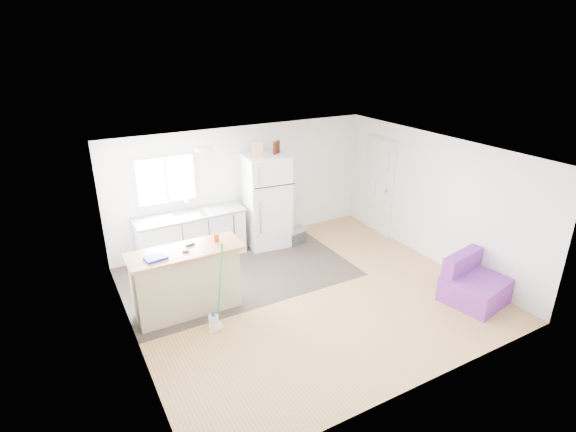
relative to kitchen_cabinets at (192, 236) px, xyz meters
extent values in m
cube|color=#AF7849|center=(1.25, -2.18, -0.47)|extent=(5.50, 5.00, 0.01)
cube|color=white|center=(1.25, -2.18, 1.93)|extent=(5.50, 5.00, 0.01)
cube|color=white|center=(1.25, 0.32, 0.73)|extent=(5.50, 0.01, 2.40)
cube|color=white|center=(1.25, -4.68, 0.73)|extent=(5.50, 0.01, 2.40)
cube|color=white|center=(-1.50, -2.18, 0.73)|extent=(0.01, 5.00, 2.40)
cube|color=white|center=(4.00, -2.18, 0.73)|extent=(0.01, 5.00, 2.40)
cube|color=#382E2A|center=(0.52, -0.93, -0.47)|extent=(4.05, 2.50, 0.00)
cube|color=white|center=(-0.30, 0.31, 1.08)|extent=(1.18, 0.04, 0.98)
cube|color=white|center=(-0.30, 0.29, 1.08)|extent=(1.05, 0.01, 0.85)
cube|color=white|center=(-0.30, 0.29, 1.08)|extent=(0.03, 0.02, 0.85)
cube|color=white|center=(3.97, -0.63, 0.55)|extent=(0.05, 0.82, 2.03)
cube|color=white|center=(3.98, -0.63, 0.55)|extent=(0.03, 0.92, 2.10)
sphere|color=gold|center=(3.92, -0.95, 0.53)|extent=(0.07, 0.07, 0.07)
cylinder|color=white|center=(0.05, -0.98, 1.89)|extent=(0.30, 0.30, 0.07)
cube|color=white|center=(0.00, 0.00, -0.03)|extent=(2.02, 0.65, 0.88)
cube|color=gray|center=(0.00, 0.00, 0.43)|extent=(2.08, 0.69, 0.04)
cube|color=silver|center=(0.00, -0.03, 0.43)|extent=(0.56, 0.43, 0.06)
cube|color=tan|center=(-0.63, -1.70, 0.03)|extent=(1.56, 0.56, 1.01)
cube|color=tan|center=(-0.60, -1.70, 0.56)|extent=(1.71, 0.66, 0.05)
cube|color=white|center=(1.56, -0.09, 0.47)|extent=(0.91, 0.86, 1.88)
cube|color=black|center=(1.56, -0.48, 0.89)|extent=(0.83, 0.09, 0.02)
cube|color=silver|center=(1.23, -0.49, 1.13)|extent=(0.03, 0.02, 0.34)
cube|color=silver|center=(1.23, -0.49, 0.30)|extent=(0.03, 0.02, 0.66)
cube|color=#313134|center=(2.07, -0.37, -0.34)|extent=(0.45, 0.35, 0.27)
cube|color=gray|center=(2.07, -0.37, -0.18)|extent=(0.47, 0.37, 0.05)
cube|color=purple|center=(3.50, -3.70, -0.26)|extent=(1.04, 0.99, 0.42)
cube|color=purple|center=(3.50, -3.38, 0.11)|extent=(0.92, 0.37, 0.32)
cube|color=silver|center=(-0.47, -2.40, -0.34)|extent=(0.17, 0.14, 0.26)
cylinder|color=#1937B5|center=(-0.47, -2.40, -0.19)|extent=(0.06, 0.06, 0.05)
cylinder|color=green|center=(-0.29, -2.28, 0.25)|extent=(0.03, 0.37, 1.35)
sphere|color=beige|center=(-0.42, -2.41, -0.40)|extent=(0.16, 0.16, 0.16)
cylinder|color=red|center=(-0.08, -1.65, 0.64)|extent=(0.10, 0.10, 0.12)
cube|color=#151BC6|center=(-1.06, -1.79, 0.60)|extent=(0.33, 0.27, 0.04)
cube|color=black|center=(-0.49, -1.59, 0.60)|extent=(0.15, 0.07, 0.03)
cube|color=black|center=(-0.62, -1.79, 0.60)|extent=(0.11, 0.07, 0.03)
cube|color=tan|center=(1.36, -0.15, 1.57)|extent=(0.22, 0.16, 0.30)
cylinder|color=#3B140A|center=(1.72, -0.16, 1.54)|extent=(0.08, 0.08, 0.25)
cylinder|color=#3B140A|center=(1.84, -0.09, 1.54)|extent=(0.08, 0.08, 0.25)
camera|label=1|loc=(-2.19, -7.70, 3.55)|focal=28.00mm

